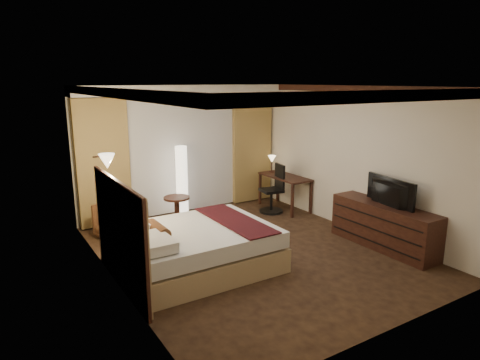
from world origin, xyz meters
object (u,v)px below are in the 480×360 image
desk (284,192)px  television (386,187)px  floor_lamp (182,182)px  office_chair (271,189)px  armchair (120,219)px  dresser (384,226)px  bed (197,248)px  side_table (177,211)px

desk → television: bearing=-89.6°
floor_lamp → office_chair: (1.78, -0.66, -0.23)m
armchair → television: 4.65m
armchair → dresser: size_ratio=0.37×
floor_lamp → dresser: size_ratio=0.78×
bed → desk: 3.49m
floor_lamp → desk: floor_lamp is taller
bed → floor_lamp: floor_lamp is taller
desk → dresser: (0.05, -2.68, 0.00)m
armchair → bed: bearing=-4.4°
floor_lamp → office_chair: size_ratio=1.44×
office_chair → dresser: bearing=-70.7°
side_table → television: television is taller
floor_lamp → bed: bearing=-109.6°
armchair → dresser: 4.62m
bed → desk: bearing=30.1°
bed → side_table: bed is taller
bed → armchair: bearing=107.6°
desk → office_chair: size_ratio=1.21×
armchair → desk: size_ratio=0.57×
armchair → office_chair: (3.23, -0.18, 0.16)m
floor_lamp → desk: bearing=-15.7°
armchair → dresser: bearing=30.5°
floor_lamp → desk: (2.18, -0.61, -0.38)m
office_chair → desk: bearing=16.9°
office_chair → armchair: bearing=-173.6°
office_chair → dresser: size_ratio=0.54×
floor_lamp → dresser: 3.99m
desk → office_chair: 0.43m
bed → floor_lamp: (0.84, 2.37, 0.43)m
side_table → desk: (2.45, -0.28, 0.09)m
armchair → office_chair: office_chair is taller
dresser → bed: bearing=163.2°
bed → side_table: 2.11m
side_table → office_chair: bearing=-9.1°
bed → desk: desk is taller
bed → television: 3.26m
dresser → armchair: bearing=142.5°
desk → dresser: size_ratio=0.66×
television → armchair: bearing=60.3°
bed → office_chair: bearing=33.0°
floor_lamp → dresser: floor_lamp is taller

